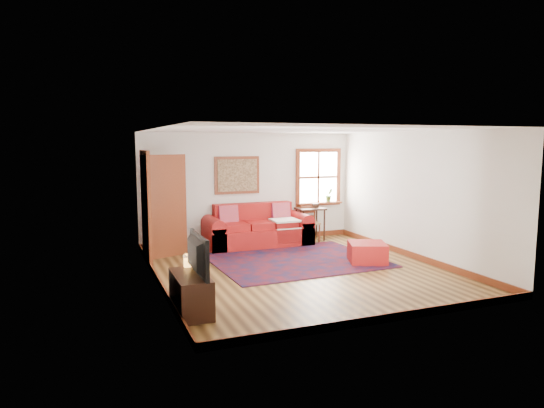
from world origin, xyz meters
name	(u,v)px	position (x,y,z in m)	size (l,w,h in m)	color
ground	(299,270)	(0.00, 0.00, 0.00)	(5.50, 5.50, 0.00)	#432912
room_envelope	(299,179)	(0.00, 0.02, 1.65)	(5.04, 5.54, 2.52)	silver
window	(320,183)	(1.78, 2.70, 1.31)	(1.18, 0.20, 1.38)	white
doorway	(158,205)	(-2.21, 1.78, 1.07)	(0.89, 1.08, 2.14)	black
framed_artwork	(237,175)	(-0.30, 2.71, 1.55)	(1.05, 0.07, 0.85)	brown
persian_rug	(296,260)	(0.24, 0.67, 0.01)	(3.15, 2.52, 0.02)	#500B11
red_leather_sofa	(257,232)	(0.03, 2.29, 0.31)	(2.35, 0.97, 0.92)	#A41615
red_ottoman	(367,253)	(1.45, 0.03, 0.19)	(0.68, 0.68, 0.39)	#A41615
side_table	(310,213)	(1.38, 2.38, 0.64)	(0.64, 0.48, 0.76)	#331A11
ladder_back_chair	(309,221)	(1.32, 2.30, 0.46)	(0.44, 0.42, 0.86)	tan
media_cabinet	(191,294)	(-2.27, -1.46, 0.26)	(0.43, 0.96, 0.53)	#331A11
television	(192,255)	(-2.25, -1.48, 0.80)	(0.95, 0.13, 0.55)	black
candle_hurricane	(187,261)	(-2.22, -1.02, 0.61)	(0.12, 0.12, 0.18)	silver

